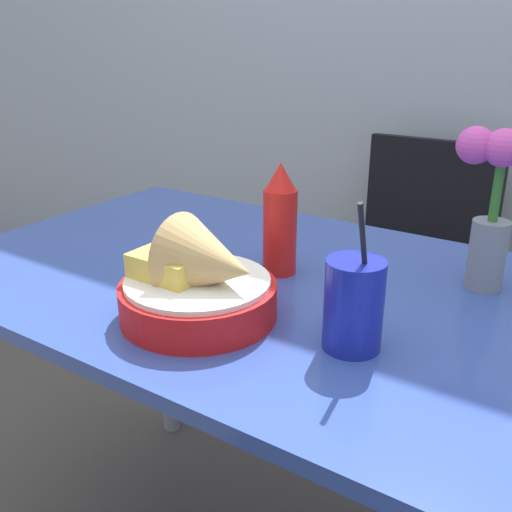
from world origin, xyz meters
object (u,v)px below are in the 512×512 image
Objects in this scene: flower_vase at (497,192)px; chair_far_window at (415,261)px; ketchup_bottle at (280,221)px; drink_cup at (353,307)px; food_basket at (202,284)px.

chair_far_window is at bearing 115.69° from flower_vase.
ketchup_bottle is 0.28m from drink_cup.
food_basket is 0.89× the size of flower_vase.
food_basket is 0.49m from flower_vase.
flower_vase is (0.31, -0.65, 0.40)m from chair_far_window.
chair_far_window is 0.83m from flower_vase.
drink_cup is 0.34m from flower_vase.
drink_cup is at bearing -108.58° from flower_vase.
ketchup_bottle is 0.93× the size of drink_cup.
food_basket reaches higher than chair_far_window.
flower_vase is at bearing 47.15° from food_basket.
drink_cup is (0.21, -0.95, 0.29)m from chair_far_window.
food_basket is at bearing -90.69° from ketchup_bottle.
drink_cup reaches higher than chair_far_window.
flower_vase is (0.32, 0.13, 0.07)m from ketchup_bottle.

